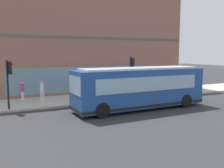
{
  "coord_description": "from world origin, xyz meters",
  "views": [
    {
      "loc": [
        -15.95,
        8.96,
        4.13
      ],
      "look_at": [
        2.33,
        0.01,
        1.61
      ],
      "focal_mm": 40.47,
      "sensor_mm": 36.0,
      "label": 1
    }
  ],
  "objects": [
    {
      "name": "ground",
      "position": [
        0.0,
        0.0,
        0.0
      ],
      "size": [
        120.0,
        120.0,
        0.0
      ],
      "primitive_type": "plane",
      "color": "#2D2D30"
    },
    {
      "name": "traffic_light_near_corner",
      "position": [
        2.95,
        -2.19,
        2.7
      ],
      "size": [
        0.32,
        0.49,
        3.65
      ],
      "color": "black",
      "rests_on": "sidewalk_curb"
    },
    {
      "name": "building_corner",
      "position": [
        11.67,
        0.0,
        5.06
      ],
      "size": [
        8.86,
        22.27,
        10.14
      ],
      "color": "#8C5B4C",
      "rests_on": "ground"
    },
    {
      "name": "traffic_light_down_block",
      "position": [
        3.1,
        7.69,
        2.58
      ],
      "size": [
        0.32,
        0.49,
        3.48
      ],
      "color": "black",
      "rests_on": "sidewalk_curb"
    },
    {
      "name": "pedestrian_near_hydrant",
      "position": [
        5.98,
        6.53,
        1.06
      ],
      "size": [
        0.32,
        0.32,
        1.6
      ],
      "color": "silver",
      "rests_on": "sidewalk_curb"
    },
    {
      "name": "sidewalk_curb",
      "position": [
        4.93,
        0.0,
        0.07
      ],
      "size": [
        4.67,
        40.0,
        0.15
      ],
      "primitive_type": "cube",
      "color": "#B2ADA3",
      "rests_on": "ground"
    },
    {
      "name": "pedestrian_by_light_pole",
      "position": [
        4.75,
        5.16,
        1.15
      ],
      "size": [
        0.32,
        0.32,
        1.73
      ],
      "color": "silver",
      "rests_on": "sidewalk_curb"
    },
    {
      "name": "city_bus_nearside",
      "position": [
        -0.35,
        -0.95,
        1.55
      ],
      "size": [
        2.75,
        10.08,
        3.07
      ],
      "color": "#1E478C",
      "rests_on": "ground"
    },
    {
      "name": "pedestrian_walking_along_curb",
      "position": [
        6.34,
        -1.11,
        1.07
      ],
      "size": [
        0.32,
        0.32,
        1.61
      ],
      "color": "gold",
      "rests_on": "sidewalk_curb"
    },
    {
      "name": "fire_hydrant",
      "position": [
        5.47,
        0.44,
        0.51
      ],
      "size": [
        0.35,
        0.35,
        0.74
      ],
      "color": "yellow",
      "rests_on": "sidewalk_curb"
    },
    {
      "name": "pedestrian_near_building_entrance",
      "position": [
        3.43,
        -4.98,
        1.17
      ],
      "size": [
        0.32,
        0.32,
        1.77
      ],
      "color": "#8C3F8C",
      "rests_on": "sidewalk_curb"
    }
  ]
}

